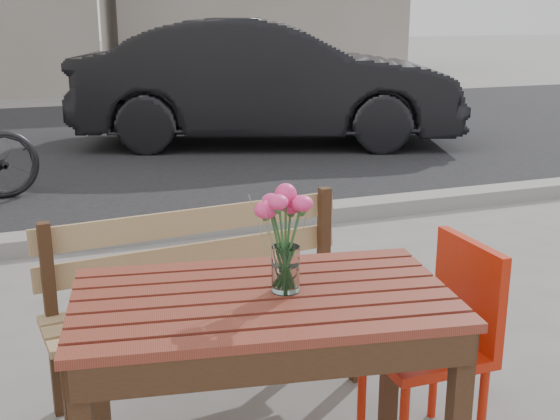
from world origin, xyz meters
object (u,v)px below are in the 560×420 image
(main_vase, at_px, (286,225))
(main_table, at_px, (263,329))
(red_chair, at_px, (442,331))
(parked_car, at_px, (268,82))

(main_vase, bearing_deg, main_table, 177.42)
(red_chair, relative_size, main_vase, 2.28)
(red_chair, bearing_deg, main_table, -85.37)
(main_table, relative_size, main_vase, 3.69)
(main_table, xyz_separation_m, main_vase, (0.08, -0.00, 0.34))
(main_table, height_order, red_chair, red_chair)
(main_vase, height_order, parked_car, parked_car)
(main_table, bearing_deg, red_chair, 13.68)
(red_chair, height_order, parked_car, parked_car)
(main_table, relative_size, parked_car, 0.28)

